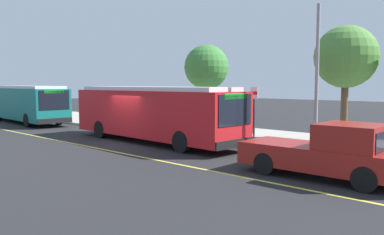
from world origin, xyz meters
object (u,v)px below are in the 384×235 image
Objects in this scene: transit_bus_second at (27,103)px; pedestrian_commuter at (226,121)px; transit_bus_main at (153,112)px; pickup_truck at (329,153)px; route_sign_post at (254,107)px; waiting_bench at (229,127)px.

transit_bus_second is 18.22m from pedestrian_commuter.
transit_bus_main reaches higher than pickup_truck.
transit_bus_main reaches higher than pedestrian_commuter.
transit_bus_main is at bearing -152.71° from route_sign_post.
route_sign_post is at bearing -10.90° from pedestrian_commuter.
transit_bus_main is 5.34m from route_sign_post.
transit_bus_main is 2.09× the size of pickup_truck.
transit_bus_second is 6.47× the size of pedestrian_commuter.
pickup_truck reaches higher than waiting_bench.
pickup_truck is 3.40× the size of waiting_bench.
transit_bus_second is at bearing -166.08° from waiting_bench.
transit_bus_main is 6.72× the size of pedestrian_commuter.
waiting_bench is (17.12, 4.24, -0.98)m from transit_bus_second.
pickup_truck is 6.91m from route_sign_post.
route_sign_post is at bearing -31.94° from waiting_bench.
pickup_truck is at bearing -3.32° from transit_bus_second.
route_sign_post is at bearing 6.88° from transit_bus_second.
pedestrian_commuter is (-2.05, 0.39, -0.84)m from route_sign_post.
transit_bus_second and route_sign_post have the same top height.
waiting_bench is 1.75m from pedestrian_commuter.
pickup_truck is 1.94× the size of route_sign_post.
transit_bus_second is 3.90× the size of route_sign_post.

